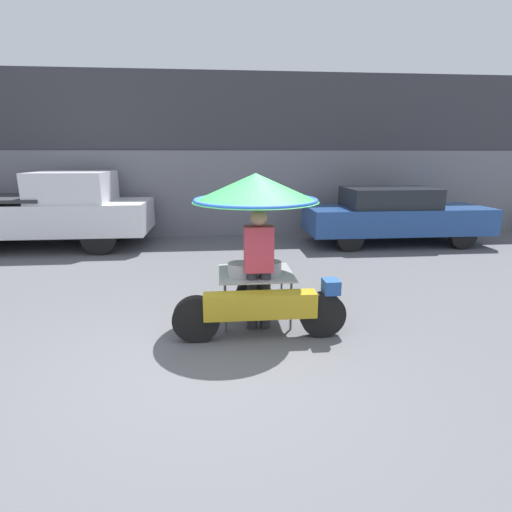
% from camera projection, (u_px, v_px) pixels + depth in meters
% --- Properties ---
extents(ground_plane, '(36.00, 36.00, 0.00)m').
position_uv_depth(ground_plane, '(217.00, 355.00, 4.71)').
color(ground_plane, '#56565B').
extents(shopfront_building, '(28.00, 2.06, 4.47)m').
position_uv_depth(shopfront_building, '(216.00, 157.00, 12.07)').
color(shopfront_building, '#38383D').
rests_on(shopfront_building, ground).
extents(vendor_motorcycle_cart, '(2.21, 1.70, 2.06)m').
position_uv_depth(vendor_motorcycle_cart, '(257.00, 212.00, 5.29)').
color(vendor_motorcycle_cart, black).
rests_on(vendor_motorcycle_cart, ground).
extents(vendor_person, '(0.38, 0.22, 1.63)m').
position_uv_depth(vendor_person, '(259.00, 263.00, 5.25)').
color(vendor_person, '#2D2D33').
rests_on(vendor_person, ground).
extents(parked_car, '(4.65, 1.68, 1.47)m').
position_uv_depth(parked_car, '(394.00, 215.00, 10.38)').
color(parked_car, black).
rests_on(parked_car, ground).
extents(pickup_truck, '(5.20, 1.87, 1.89)m').
position_uv_depth(pickup_truck, '(47.00, 211.00, 9.87)').
color(pickup_truck, black).
rests_on(pickup_truck, ground).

